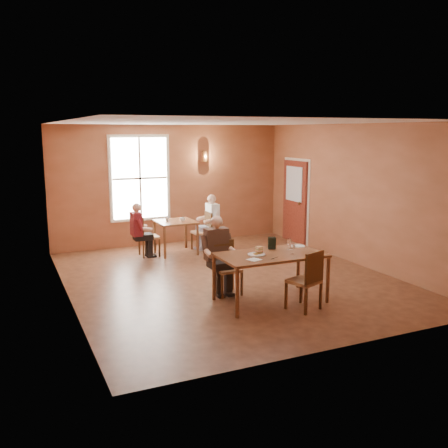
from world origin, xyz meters
name	(u,v)px	position (x,y,z in m)	size (l,w,h in m)	color
ground	(228,278)	(0.00, 0.00, 0.00)	(6.00, 7.00, 0.01)	brown
wall_back	(171,185)	(0.00, 3.50, 1.50)	(6.00, 0.04, 3.00)	brown
wall_front	(343,238)	(0.00, -3.50, 1.50)	(6.00, 0.04, 3.00)	brown
wall_left	(65,213)	(-3.00, 0.00, 1.50)	(0.04, 7.00, 3.00)	brown
wall_right	(355,194)	(3.00, 0.00, 1.50)	(0.04, 7.00, 3.00)	brown
ceiling	(228,122)	(0.00, 0.00, 3.00)	(6.00, 7.00, 0.04)	white
window	(140,178)	(-0.80, 3.45, 1.70)	(1.36, 0.10, 1.96)	white
door	(294,202)	(2.94, 2.30, 1.05)	(0.12, 1.04, 2.10)	maroon
wall_sconce	(205,156)	(0.90, 3.40, 2.20)	(0.16, 0.16, 0.28)	brown
main_table	(270,278)	(0.09, -1.50, 0.41)	(1.76, 0.99, 0.83)	brown
chair_diner_main	(227,268)	(-0.41, -0.85, 0.47)	(0.41, 0.41, 0.94)	brown
diner_main	(228,258)	(-0.41, -0.88, 0.66)	(0.53, 0.53, 1.33)	black
chair_empty	(304,280)	(0.39, -2.05, 0.49)	(0.44, 0.44, 0.98)	brown
plate_food	(256,254)	(-0.17, -1.48, 0.84)	(0.29, 0.29, 0.04)	white
sandwich	(259,251)	(-0.10, -1.45, 0.88)	(0.09, 0.09, 0.11)	#D6B477
goblet_a	(289,244)	(0.52, -1.37, 0.93)	(0.08, 0.08, 0.21)	white
goblet_c	(293,248)	(0.41, -1.67, 0.93)	(0.08, 0.08, 0.20)	white
menu_stand	(272,243)	(0.27, -1.22, 0.93)	(0.13, 0.07, 0.22)	black
knife	(275,258)	(0.01, -1.78, 0.83)	(0.20, 0.02, 0.00)	silver
napkin	(254,260)	(-0.34, -1.73, 0.83)	(0.19, 0.19, 0.01)	white
side_plate	(299,246)	(0.82, -1.24, 0.83)	(0.20, 0.20, 0.02)	silver
sunglasses	(309,255)	(0.62, -1.84, 0.83)	(0.14, 0.04, 0.02)	black
second_table	(176,237)	(-0.26, 2.39, 0.38)	(0.87, 0.87, 0.77)	brown
chair_diner_white	(201,232)	(0.39, 2.39, 0.46)	(0.41, 0.41, 0.93)	#52341A
diner_white	(203,224)	(0.42, 2.39, 0.64)	(0.52, 0.52, 1.29)	beige
chair_diner_maroon	(149,236)	(-0.91, 2.39, 0.47)	(0.41, 0.41, 0.93)	#502613
diner_maroon	(148,230)	(-0.94, 2.39, 0.61)	(0.49, 0.49, 1.21)	maroon
cup_a	(183,219)	(-0.12, 2.29, 0.81)	(0.11, 0.11, 0.09)	silver
cup_b	(167,219)	(-0.42, 2.53, 0.81)	(0.10, 0.10, 0.09)	silver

